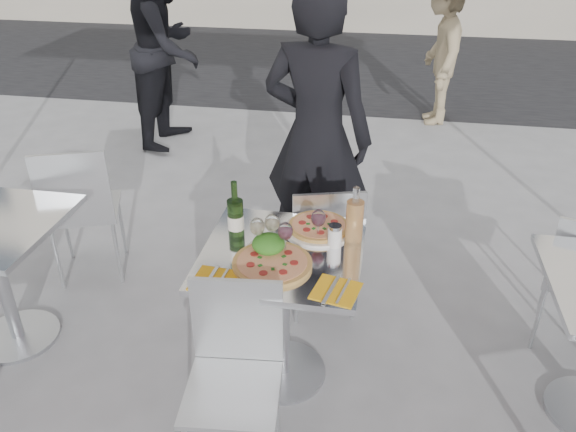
% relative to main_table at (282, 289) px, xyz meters
% --- Properties ---
extents(ground, '(80.00, 80.00, 0.00)m').
position_rel_main_table_xyz_m(ground, '(0.00, 0.00, -0.54)').
color(ground, slate).
extents(street_asphalt, '(24.00, 5.00, 0.00)m').
position_rel_main_table_xyz_m(street_asphalt, '(0.00, 6.50, -0.54)').
color(street_asphalt, black).
rests_on(street_asphalt, ground).
extents(main_table, '(0.72, 0.72, 0.75)m').
position_rel_main_table_xyz_m(main_table, '(0.00, 0.00, 0.00)').
color(main_table, '#B7BABF').
rests_on(main_table, ground).
extents(chair_far, '(0.48, 0.48, 0.84)m').
position_rel_main_table_xyz_m(chair_far, '(0.14, 0.52, -0.04)').
color(chair_far, silver).
rests_on(chair_far, ground).
extents(chair_near, '(0.42, 0.43, 0.83)m').
position_rel_main_table_xyz_m(chair_near, '(-0.11, -0.46, -0.05)').
color(chair_near, silver).
rests_on(chair_near, ground).
extents(side_chair_lfar, '(0.54, 0.55, 0.91)m').
position_rel_main_table_xyz_m(side_chair_lfar, '(-1.35, 0.61, 0.00)').
color(side_chair_lfar, silver).
rests_on(side_chair_lfar, ground).
extents(woman_diner, '(0.75, 0.58, 1.83)m').
position_rel_main_table_xyz_m(woman_diner, '(0.02, 0.99, 0.37)').
color(woman_diner, black).
rests_on(woman_diner, ground).
extents(pedestrian_a, '(0.74, 0.93, 1.85)m').
position_rel_main_table_xyz_m(pedestrian_a, '(-1.65, 2.96, 0.38)').
color(pedestrian_a, black).
rests_on(pedestrian_a, ground).
extents(pedestrian_b, '(0.65, 1.04, 1.54)m').
position_rel_main_table_xyz_m(pedestrian_b, '(0.91, 3.99, 0.23)').
color(pedestrian_b, '#94815F').
rests_on(pedestrian_b, ground).
extents(pizza_near, '(0.35, 0.35, 0.02)m').
position_rel_main_table_xyz_m(pizza_near, '(-0.02, -0.11, 0.22)').
color(pizza_near, tan).
rests_on(pizza_near, main_table).
extents(pizza_far, '(0.33, 0.33, 0.03)m').
position_rel_main_table_xyz_m(pizza_far, '(0.14, 0.21, 0.23)').
color(pizza_far, white).
rests_on(pizza_far, main_table).
extents(salad_plate, '(0.22, 0.22, 0.09)m').
position_rel_main_table_xyz_m(salad_plate, '(-0.06, -0.02, 0.25)').
color(salad_plate, white).
rests_on(salad_plate, main_table).
extents(wine_bottle, '(0.07, 0.08, 0.29)m').
position_rel_main_table_xyz_m(wine_bottle, '(-0.23, 0.07, 0.32)').
color(wine_bottle, '#2C501E').
rests_on(wine_bottle, main_table).
extents(carafe, '(0.08, 0.08, 0.29)m').
position_rel_main_table_xyz_m(carafe, '(0.31, 0.12, 0.33)').
color(carafe, '#E5A861').
rests_on(carafe, main_table).
extents(sugar_shaker, '(0.06, 0.06, 0.11)m').
position_rel_main_table_xyz_m(sugar_shaker, '(0.23, 0.09, 0.26)').
color(sugar_shaker, white).
rests_on(sugar_shaker, main_table).
extents(wineglass_white_a, '(0.07, 0.07, 0.16)m').
position_rel_main_table_xyz_m(wineglass_white_a, '(-0.11, 0.01, 0.32)').
color(wineglass_white_a, white).
rests_on(wineglass_white_a, main_table).
extents(wineglass_white_b, '(0.07, 0.07, 0.16)m').
position_rel_main_table_xyz_m(wineglass_white_b, '(-0.06, 0.05, 0.32)').
color(wineglass_white_b, white).
rests_on(wineglass_white_b, main_table).
extents(wineglass_red_a, '(0.07, 0.07, 0.16)m').
position_rel_main_table_xyz_m(wineglass_red_a, '(0.02, -0.01, 0.32)').
color(wineglass_red_a, white).
rests_on(wineglass_red_a, main_table).
extents(wineglass_red_b, '(0.07, 0.07, 0.16)m').
position_rel_main_table_xyz_m(wineglass_red_b, '(0.15, 0.13, 0.32)').
color(wineglass_red_b, white).
rests_on(wineglass_red_b, main_table).
extents(napkin_left, '(0.19, 0.20, 0.01)m').
position_rel_main_table_xyz_m(napkin_left, '(-0.24, -0.27, 0.21)').
color(napkin_left, '#EEA914').
rests_on(napkin_left, main_table).
extents(napkin_right, '(0.21, 0.21, 0.01)m').
position_rel_main_table_xyz_m(napkin_right, '(0.27, -0.25, 0.21)').
color(napkin_right, '#EEA914').
rests_on(napkin_right, main_table).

